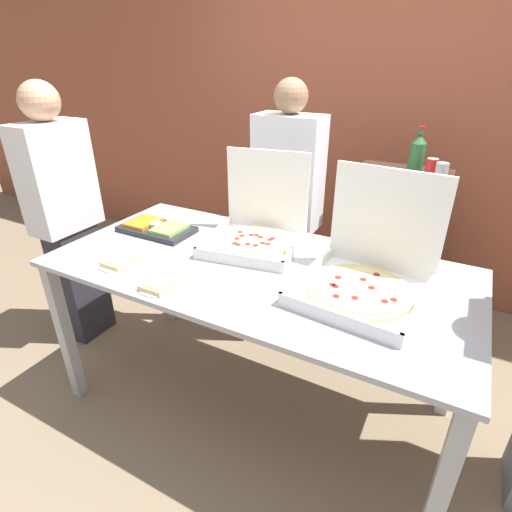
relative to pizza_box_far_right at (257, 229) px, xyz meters
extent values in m
plane|color=#847056|center=(0.12, -0.23, -0.96)|extent=(16.00, 16.00, 0.00)
cube|color=#9E5138|center=(0.12, 1.47, 0.44)|extent=(10.00, 0.06, 2.80)
cube|color=#A8AAB2|center=(0.12, -0.23, -0.09)|extent=(1.96, 0.95, 0.02)
cube|color=#A8AAB2|center=(-0.81, -0.66, -0.53)|extent=(0.06, 0.06, 0.85)
cube|color=#A8AAB2|center=(1.05, -0.66, -0.53)|extent=(0.06, 0.06, 0.85)
cube|color=#A8AAB2|center=(-0.81, 0.20, -0.53)|extent=(0.06, 0.06, 0.85)
cube|color=#A8AAB2|center=(1.05, 0.20, -0.53)|extent=(0.06, 0.06, 0.85)
cube|color=white|center=(0.01, -0.06, -0.07)|extent=(0.52, 0.52, 0.02)
cube|color=white|center=(0.04, -0.27, -0.04)|extent=(0.45, 0.09, 0.04)
cube|color=white|center=(-0.21, -0.09, -0.04)|extent=(0.09, 0.45, 0.04)
cube|color=white|center=(0.22, -0.02, -0.04)|extent=(0.09, 0.45, 0.04)
cube|color=white|center=(-0.03, 0.17, 0.16)|extent=(0.45, 0.09, 0.43)
cylinder|color=#E5C17A|center=(0.01, -0.06, -0.05)|extent=(0.40, 0.40, 0.02)
cylinder|color=beige|center=(0.01, -0.06, -0.04)|extent=(0.34, 0.34, 0.00)
cylinder|color=maroon|center=(0.07, -0.07, -0.04)|extent=(0.03, 0.03, 0.00)
cylinder|color=maroon|center=(0.09, -0.02, -0.04)|extent=(0.03, 0.03, 0.00)
cylinder|color=maroon|center=(0.09, 0.00, -0.04)|extent=(0.03, 0.03, 0.00)
cylinder|color=maroon|center=(0.03, -0.02, -0.04)|extent=(0.03, 0.03, 0.00)
cylinder|color=maroon|center=(0.00, 0.00, -0.04)|extent=(0.03, 0.03, 0.00)
cylinder|color=maroon|center=(-0.03, -0.01, -0.04)|extent=(0.03, 0.03, 0.00)
cylinder|color=maroon|center=(-0.10, -0.01, -0.04)|extent=(0.03, 0.03, 0.00)
cylinder|color=maroon|center=(-0.06, -0.05, -0.04)|extent=(0.03, 0.03, 0.00)
cylinder|color=maroon|center=(-0.07, -0.09, -0.04)|extent=(0.03, 0.03, 0.00)
cylinder|color=maroon|center=(-0.05, -0.15, -0.04)|extent=(0.03, 0.03, 0.00)
cylinder|color=maroon|center=(-0.03, -0.15, -0.04)|extent=(0.03, 0.03, 0.00)
cylinder|color=maroon|center=(0.01, -0.12, -0.04)|extent=(0.03, 0.03, 0.00)
cylinder|color=maroon|center=(0.06, -0.12, -0.04)|extent=(0.03, 0.03, 0.00)
cylinder|color=maroon|center=(0.10, -0.07, -0.04)|extent=(0.03, 0.03, 0.00)
cube|color=white|center=(0.62, -0.27, -0.07)|extent=(0.53, 0.53, 0.02)
cube|color=white|center=(0.59, -0.50, -0.04)|extent=(0.48, 0.06, 0.04)
cube|color=white|center=(0.38, -0.25, -0.04)|extent=(0.06, 0.48, 0.04)
cube|color=white|center=(0.85, -0.29, -0.04)|extent=(0.06, 0.48, 0.04)
cube|color=white|center=(0.64, -0.02, 0.17)|extent=(0.48, 0.06, 0.46)
cylinder|color=#E5C17A|center=(0.62, -0.27, -0.05)|extent=(0.42, 0.42, 0.02)
cylinder|color=beige|center=(0.62, -0.27, -0.04)|extent=(0.36, 0.36, 0.00)
cylinder|color=maroon|center=(0.76, -0.30, -0.04)|extent=(0.03, 0.03, 0.00)
cylinder|color=maroon|center=(0.66, -0.25, -0.04)|extent=(0.03, 0.03, 0.00)
cylinder|color=maroon|center=(0.65, -0.13, -0.04)|extent=(0.03, 0.03, 0.00)
cylinder|color=maroon|center=(0.61, -0.20, -0.04)|extent=(0.03, 0.03, 0.00)
cylinder|color=maroon|center=(0.51, -0.23, -0.04)|extent=(0.03, 0.03, 0.00)
cylinder|color=maroon|center=(0.51, -0.30, -0.04)|extent=(0.03, 0.03, 0.00)
cylinder|color=maroon|center=(0.53, -0.31, -0.04)|extent=(0.03, 0.03, 0.00)
cylinder|color=maroon|center=(0.55, -0.38, -0.04)|extent=(0.03, 0.03, 0.00)
cylinder|color=maroon|center=(0.62, -0.35, -0.04)|extent=(0.03, 0.03, 0.00)
cylinder|color=maroon|center=(0.73, -0.32, -0.04)|extent=(0.03, 0.03, 0.00)
cylinder|color=white|center=(-0.46, -0.51, -0.08)|extent=(0.22, 0.22, 0.01)
cube|color=#E5C17A|center=(-0.46, -0.51, -0.06)|extent=(0.12, 0.17, 0.02)
cube|color=beige|center=(-0.46, -0.52, -0.05)|extent=(0.09, 0.12, 0.01)
cylinder|color=white|center=(-0.15, -0.58, -0.08)|extent=(0.20, 0.20, 0.01)
cube|color=#E5C17A|center=(-0.15, -0.58, -0.06)|extent=(0.12, 0.17, 0.02)
cube|color=beige|center=(-0.15, -0.59, -0.05)|extent=(0.09, 0.12, 0.01)
cube|color=#28282D|center=(-0.56, -0.14, -0.06)|extent=(0.41, 0.22, 0.03)
cube|color=orange|center=(-0.65, -0.14, -0.04)|extent=(0.14, 0.18, 0.02)
cube|color=#8CC65B|center=(-0.47, -0.14, -0.04)|extent=(0.14, 0.18, 0.02)
cylinder|color=white|center=(-0.56, -0.14, -0.04)|extent=(0.07, 0.07, 0.02)
cube|color=#382319|center=(0.56, 0.82, -0.39)|extent=(0.56, 0.47, 1.13)
cylinder|color=#2D6638|center=(0.63, 0.78, 0.26)|extent=(0.09, 0.09, 0.19)
cone|color=#2D6638|center=(0.63, 0.78, 0.38)|extent=(0.09, 0.09, 0.05)
cylinder|color=#2D6638|center=(0.63, 0.78, 0.42)|extent=(0.03, 0.03, 0.03)
cylinder|color=red|center=(0.63, 0.78, 0.44)|extent=(0.03, 0.03, 0.01)
cylinder|color=silver|center=(0.78, 0.65, 0.23)|extent=(0.07, 0.07, 0.12)
cylinder|color=silver|center=(0.78, 0.65, 0.29)|extent=(0.06, 0.06, 0.00)
cylinder|color=red|center=(0.72, 0.72, 0.23)|extent=(0.07, 0.07, 0.12)
cylinder|color=silver|center=(0.72, 0.72, 0.29)|extent=(0.06, 0.06, 0.00)
cube|color=#473D33|center=(-0.04, 0.48, -0.56)|extent=(0.28, 0.20, 0.80)
cube|color=white|center=(-0.04, 0.48, 0.17)|extent=(0.40, 0.22, 0.67)
sphere|color=#9E7556|center=(-0.04, 0.48, 0.60)|extent=(0.19, 0.19, 0.19)
cube|color=#2D2D38|center=(-1.24, -0.20, -0.56)|extent=(0.20, 0.28, 0.79)
cube|color=white|center=(-1.24, -0.20, 0.15)|extent=(0.22, 0.40, 0.64)
sphere|color=tan|center=(-1.24, -0.20, 0.58)|extent=(0.22, 0.22, 0.22)
camera|label=1|loc=(0.90, -1.69, 0.80)|focal=28.00mm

